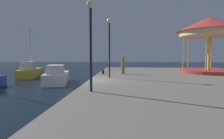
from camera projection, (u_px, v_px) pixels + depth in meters
The scene contains 9 objects.
ground_plane at pixel (89, 91), 12.60m from camera, with size 120.00×120.00×0.00m, color black.
quay_dock at pixel (204, 87), 12.13m from camera, with size 15.51×27.10×0.80m, color slate.
sailboat_yellow at pixel (30, 71), 21.08m from camera, with size 2.76×5.57×5.86m.
motorboat_white at pixel (57, 76), 16.31m from camera, with size 2.82×5.05×1.67m.
carousel at pixel (210, 32), 17.41m from camera, with size 6.19×6.19×5.39m.
lamp_post_near_edge at pixel (91, 29), 8.23m from camera, with size 0.36×0.36×4.15m.
lamp_post_mid_promenade at pixel (109, 38), 13.58m from camera, with size 0.36×0.36×4.45m.
bollard_south at pixel (103, 72), 16.45m from camera, with size 0.24×0.24×0.40m, color #2D2D33.
person_mid_promenade at pixel (123, 65), 16.62m from camera, with size 0.34×0.34×1.72m.
Camera 1 is at (2.30, -12.34, 2.46)m, focal length 29.06 mm.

